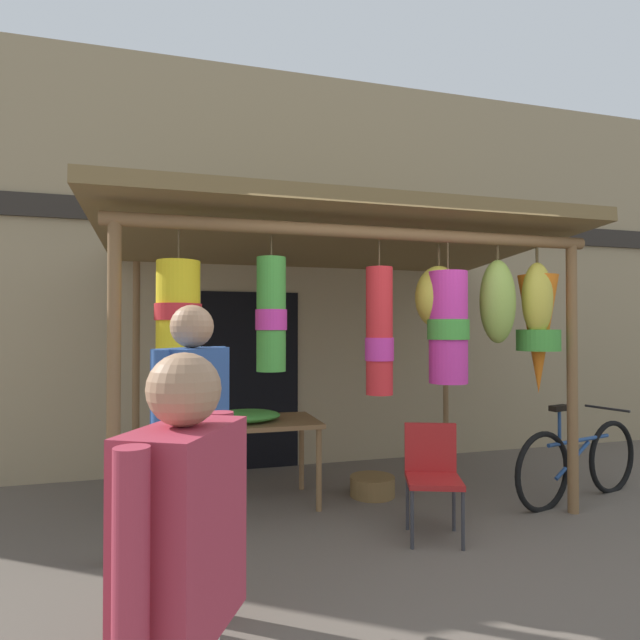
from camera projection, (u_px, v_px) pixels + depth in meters
The scene contains 10 objects.
ground_plane at pixel (410, 538), 3.93m from camera, with size 30.00×30.00×0.00m, color #60564C.
shop_facade at pixel (322, 270), 6.28m from camera, with size 11.21×0.29×4.60m.
market_stall_canopy at pixel (355, 264), 4.82m from camera, with size 4.20×2.69×2.60m.
display_table at pixel (254, 430), 4.69m from camera, with size 1.14×0.73×0.75m.
flower_heap_on_table at pixel (247, 416), 4.61m from camera, with size 0.63×0.44×0.11m.
folding_chair at pixel (432, 470), 3.99m from camera, with size 0.51×0.51×0.84m.
wicker_basket_by_table at pixel (372, 486), 4.92m from camera, with size 0.42×0.42×0.18m, color brown.
parked_bicycle at pixel (579, 462), 4.81m from camera, with size 1.71×0.57×0.92m.
vendor_in_orange at pixel (183, 581), 1.44m from camera, with size 0.38×0.53×1.52m.
customer_foreground at pixel (192, 434), 2.79m from camera, with size 0.42×0.49×1.71m.
Camera 1 is at (-1.73, -3.62, 1.59)m, focal length 29.20 mm.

